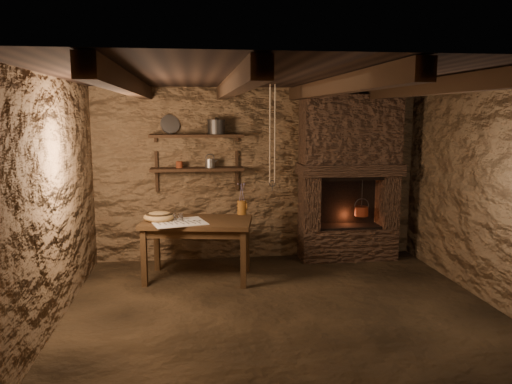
{
  "coord_description": "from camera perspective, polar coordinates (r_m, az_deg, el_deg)",
  "views": [
    {
      "loc": [
        -0.91,
        -4.91,
        2.04
      ],
      "look_at": [
        -0.17,
        0.9,
        1.12
      ],
      "focal_mm": 35.0,
      "sensor_mm": 36.0,
      "label": 1
    }
  ],
  "objects": [
    {
      "name": "shelf_upper",
      "position": [
        6.75,
        -6.81,
        6.4
      ],
      "size": [
        1.25,
        0.3,
        0.04
      ],
      "primitive_type": "cube",
      "color": "black",
      "rests_on": "back_wall"
    },
    {
      "name": "work_table",
      "position": [
        6.26,
        -6.68,
        -6.29
      ],
      "size": [
        1.42,
        0.97,
        0.75
      ],
      "rotation": [
        0.0,
        0.0,
        -0.18
      ],
      "color": "#312011",
      "rests_on": "floor"
    },
    {
      "name": "hanging_ropes",
      "position": [
        6.04,
        1.89,
        6.64
      ],
      "size": [
        0.08,
        0.08,
        1.2
      ],
      "primitive_type": null,
      "color": "tan",
      "rests_on": "ceiling"
    },
    {
      "name": "ceiling",
      "position": [
        5.0,
        3.31,
        13.04
      ],
      "size": [
        4.5,
        4.0,
        0.04
      ],
      "primitive_type": "cube",
      "color": "black",
      "rests_on": "back_wall"
    },
    {
      "name": "red_pot",
      "position": [
        7.16,
        11.97,
        -2.09
      ],
      "size": [
        0.25,
        0.25,
        0.54
      ],
      "rotation": [
        0.0,
        0.0,
        -0.42
      ],
      "color": "maroon",
      "rests_on": "hearth"
    },
    {
      "name": "beam_mid_left",
      "position": [
        4.93,
        -2.55,
        12.06
      ],
      "size": [
        0.14,
        3.95,
        0.16
      ],
      "primitive_type": "cube",
      "color": "black",
      "rests_on": "ceiling"
    },
    {
      "name": "beam_far_left",
      "position": [
        4.95,
        -14.42,
        11.78
      ],
      "size": [
        0.14,
        3.95,
        0.16
      ],
      "primitive_type": "cube",
      "color": "black",
      "rests_on": "ceiling"
    },
    {
      "name": "hearth",
      "position": [
        7.06,
        10.58,
        2.16
      ],
      "size": [
        1.43,
        0.51,
        2.3
      ],
      "color": "#36241B",
      "rests_on": "floor"
    },
    {
      "name": "tin_pan",
      "position": [
        6.85,
        -9.81,
        7.63
      ],
      "size": [
        0.29,
        0.2,
        0.26
      ],
      "primitive_type": "cylinder",
      "rotation": [
        1.26,
        0.0,
        0.36
      ],
      "color": "#A5A5A0",
      "rests_on": "shelf_upper"
    },
    {
      "name": "shelf_lower",
      "position": [
        6.79,
        -6.74,
        2.61
      ],
      "size": [
        1.25,
        0.3,
        0.04
      ],
      "primitive_type": "cube",
      "color": "black",
      "rests_on": "back_wall"
    },
    {
      "name": "pewter_cutlery_row",
      "position": [
        6.03,
        -8.81,
        -3.4
      ],
      "size": [
        0.55,
        0.32,
        0.01
      ],
      "primitive_type": null,
      "rotation": [
        0.0,
        0.0,
        0.27
      ],
      "color": "gray",
      "rests_on": "linen_cloth"
    },
    {
      "name": "small_kettle",
      "position": [
        6.78,
        -5.28,
        3.3
      ],
      "size": [
        0.19,
        0.16,
        0.18
      ],
      "primitive_type": null,
      "rotation": [
        0.0,
        0.0,
        0.18
      ],
      "color": "#A5A5A0",
      "rests_on": "shelf_lower"
    },
    {
      "name": "floor",
      "position": [
        5.39,
        3.07,
        -13.32
      ],
      "size": [
        4.5,
        4.5,
        0.0
      ],
      "primitive_type": "plane",
      "color": "black",
      "rests_on": "ground"
    },
    {
      "name": "back_wall",
      "position": [
        7.02,
        0.22,
        2.05
      ],
      "size": [
        4.5,
        0.04,
        2.4
      ],
      "primitive_type": "cube",
      "color": "brown",
      "rests_on": "floor"
    },
    {
      "name": "linen_cloth",
      "position": [
        6.05,
        -8.8,
        -3.45
      ],
      "size": [
        0.72,
        0.64,
        0.01
      ],
      "primitive_type": "cube",
      "rotation": [
        0.0,
        0.0,
        0.27
      ],
      "color": "white",
      "rests_on": "work_table"
    },
    {
      "name": "beam_mid_right",
      "position": [
        5.11,
        8.94,
        11.85
      ],
      "size": [
        0.14,
        3.95,
        0.16
      ],
      "primitive_type": "cube",
      "color": "black",
      "rests_on": "ceiling"
    },
    {
      "name": "rusty_tin",
      "position": [
        6.78,
        -8.76,
        3.11
      ],
      "size": [
        0.1,
        0.1,
        0.09
      ],
      "primitive_type": "cylinder",
      "rotation": [
        0.0,
        0.0,
        -0.14
      ],
      "color": "maroon",
      "rests_on": "shelf_lower"
    },
    {
      "name": "front_wall",
      "position": [
        3.16,
        9.83,
        -6.62
      ],
      "size": [
        4.5,
        0.04,
        2.4
      ],
      "primitive_type": "cube",
      "color": "brown",
      "rests_on": "floor"
    },
    {
      "name": "wooden_bowl",
      "position": [
        6.21,
        -11.0,
        -2.81
      ],
      "size": [
        0.45,
        0.45,
        0.13
      ],
      "primitive_type": "ellipsoid",
      "rotation": [
        0.0,
        0.0,
        -0.2
      ],
      "color": "olive",
      "rests_on": "work_table"
    },
    {
      "name": "right_wall",
      "position": [
        5.9,
        25.22,
        -0.12
      ],
      "size": [
        0.04,
        4.0,
        2.4
      ],
      "primitive_type": "cube",
      "color": "brown",
      "rests_on": "floor"
    },
    {
      "name": "left_wall",
      "position": [
        5.15,
        -22.24,
        -1.12
      ],
      "size": [
        0.04,
        4.0,
        2.4
      ],
      "primitive_type": "cube",
      "color": "brown",
      "rests_on": "floor"
    },
    {
      "name": "stoneware_jug",
      "position": [
        6.45,
        -1.61,
        -1.02
      ],
      "size": [
        0.15,
        0.15,
        0.41
      ],
      "rotation": [
        0.0,
        0.0,
        -0.31
      ],
      "color": "#90551C",
      "rests_on": "work_table"
    },
    {
      "name": "drinking_glasses",
      "position": [
        6.15,
        -8.6,
        -2.82
      ],
      "size": [
        0.2,
        0.06,
        0.08
      ],
      "primitive_type": null,
      "color": "silver",
      "rests_on": "linen_cloth"
    },
    {
      "name": "beam_far_right",
      "position": [
        5.47,
        19.24,
        11.27
      ],
      "size": [
        0.14,
        3.95,
        0.16
      ],
      "primitive_type": "cube",
      "color": "black",
      "rests_on": "ceiling"
    },
    {
      "name": "iron_stockpot",
      "position": [
        6.76,
        -4.55,
        7.35
      ],
      "size": [
        0.27,
        0.27,
        0.17
      ],
      "primitive_type": "cylinder",
      "rotation": [
        0.0,
        0.0,
        -0.18
      ],
      "color": "#2C2A27",
      "rests_on": "shelf_upper"
    }
  ]
}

